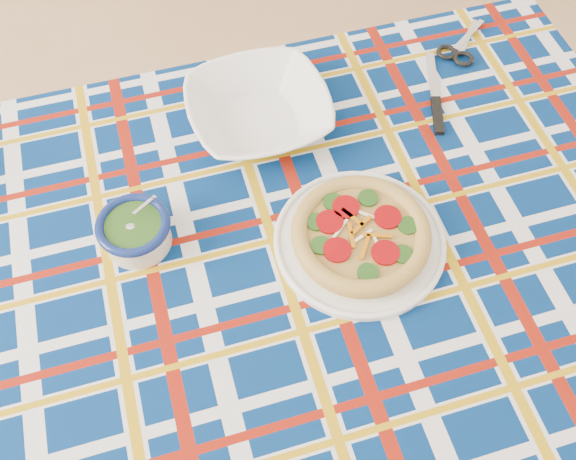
{
  "coord_description": "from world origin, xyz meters",
  "views": [
    {
      "loc": [
        0.56,
        -0.27,
        1.57
      ],
      "look_at": [
        0.58,
        0.27,
        0.72
      ],
      "focal_mm": 40.0,
      "sensor_mm": 36.0,
      "label": 1
    }
  ],
  "objects_px": {
    "dining_table": "(242,293)",
    "serving_bowl": "(259,111)",
    "main_focaccia_plate": "(361,234)",
    "pesto_bowl": "(135,230)"
  },
  "relations": [
    {
      "from": "dining_table",
      "to": "serving_bowl",
      "type": "distance_m",
      "value": 0.32
    },
    {
      "from": "serving_bowl",
      "to": "dining_table",
      "type": "bearing_deg",
      "value": -96.4
    },
    {
      "from": "dining_table",
      "to": "main_focaccia_plate",
      "type": "bearing_deg",
      "value": -1.06
    },
    {
      "from": "pesto_bowl",
      "to": "serving_bowl",
      "type": "distance_m",
      "value": 0.31
    },
    {
      "from": "main_focaccia_plate",
      "to": "serving_bowl",
      "type": "relative_size",
      "value": 1.12
    },
    {
      "from": "serving_bowl",
      "to": "main_focaccia_plate",
      "type": "bearing_deg",
      "value": -59.09
    },
    {
      "from": "dining_table",
      "to": "serving_bowl",
      "type": "relative_size",
      "value": 6.65
    },
    {
      "from": "main_focaccia_plate",
      "to": "serving_bowl",
      "type": "distance_m",
      "value": 0.3
    },
    {
      "from": "pesto_bowl",
      "to": "dining_table",
      "type": "bearing_deg",
      "value": -20.75
    },
    {
      "from": "dining_table",
      "to": "main_focaccia_plate",
      "type": "distance_m",
      "value": 0.22
    }
  ]
}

